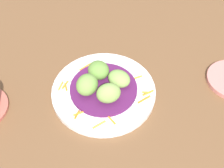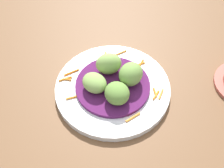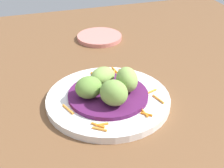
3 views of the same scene
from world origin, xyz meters
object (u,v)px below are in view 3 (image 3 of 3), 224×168
Objects in this scene: main_plate at (108,100)px; guac_scoop_center at (127,80)px; guac_scoop_back at (89,87)px; side_plate_small at (99,37)px; guac_scoop_left at (114,93)px; guac_scoop_right at (103,76)px.

main_plate is 4.49× the size of guac_scoop_center.
guac_scoop_back is (3.72, -0.06, 3.50)cm from main_plate.
guac_scoop_center is 30.70cm from side_plate_small.
guac_scoop_left is 0.43× the size of side_plate_small.
guac_scoop_left is at bearing 89.03° from main_plate.
main_plate is at bearing -90.97° from guac_scoop_left.
guac_scoop_back is (7.43, -0.13, -0.40)cm from guac_scoop_center.
guac_scoop_right is at bearing 75.91° from side_plate_small.
main_plate is at bearing 179.03° from guac_scoop_back.
guac_scoop_center is 1.04× the size of guac_scoop_back.
guac_scoop_right is (-0.06, -3.72, 3.21)cm from main_plate.
guac_scoop_right is at bearing -135.97° from guac_scoop_back.
guac_scoop_center is (-3.72, 0.06, 3.90)cm from main_plate.
guac_scoop_left is (0.06, 3.72, 3.91)cm from main_plate.
side_plate_small is at bearing -101.29° from guac_scoop_left.
side_plate_small is (-6.78, -33.93, -4.07)cm from guac_scoop_left.
main_plate is 5.38cm from guac_scoop_center.
side_plate_small is (-6.65, -26.50, -3.38)cm from guac_scoop_right.
guac_scoop_center is 5.30cm from guac_scoop_right.
guac_scoop_right is 0.43× the size of side_plate_small.
guac_scoop_back reaches higher than main_plate.
guac_scoop_left is 0.99× the size of guac_scoop_right.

